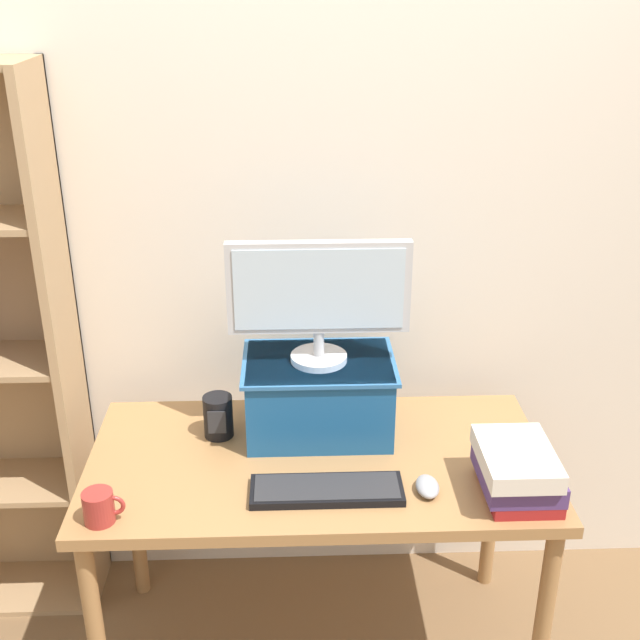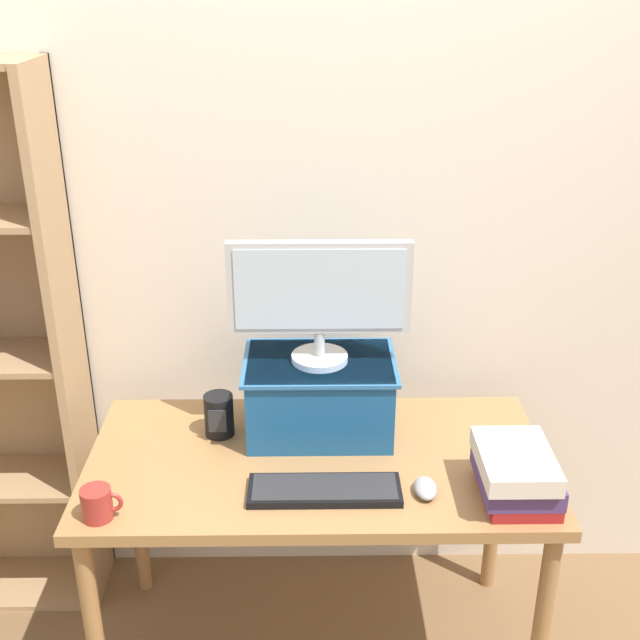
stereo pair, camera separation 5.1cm
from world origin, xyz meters
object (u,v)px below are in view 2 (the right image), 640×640
(riser_box, at_px, (320,394))
(coffee_mug, at_px, (98,504))
(computer_monitor, at_px, (320,295))
(desk_speaker, at_px, (219,415))
(keyboard, at_px, (325,490))
(book_stack, at_px, (516,473))
(computer_mouse, at_px, (426,488))
(desk, at_px, (317,481))

(riser_box, height_order, coffee_mug, riser_box)
(computer_monitor, height_order, desk_speaker, computer_monitor)
(keyboard, height_order, coffee_mug, coffee_mug)
(keyboard, relative_size, book_stack, 1.57)
(keyboard, xyz_separation_m, computer_mouse, (0.28, -0.00, 0.01))
(keyboard, xyz_separation_m, book_stack, (0.52, -0.02, 0.06))
(riser_box, bearing_deg, desk_speaker, -175.81)
(keyboard, distance_m, coffee_mug, 0.60)
(desk, relative_size, book_stack, 5.06)
(desk, xyz_separation_m, desk_speaker, (-0.30, 0.13, 0.15))
(book_stack, height_order, coffee_mug, book_stack)
(riser_box, distance_m, computer_mouse, 0.46)
(keyboard, distance_m, desk_speaker, 0.45)
(computer_mouse, xyz_separation_m, coffee_mug, (-0.87, -0.09, 0.03))
(desk, bearing_deg, riser_box, 86.82)
(book_stack, bearing_deg, desk, 160.05)
(desk, bearing_deg, book_stack, -19.95)
(coffee_mug, relative_size, desk_speaker, 0.83)
(computer_mouse, bearing_deg, desk_speaker, 152.19)
(keyboard, relative_size, desk_speaker, 3.15)
(computer_mouse, height_order, desk_speaker, desk_speaker)
(desk, relative_size, coffee_mug, 12.26)
(desk, xyz_separation_m, coffee_mug, (-0.58, -0.27, 0.13))
(computer_monitor, relative_size, book_stack, 1.99)
(computer_monitor, bearing_deg, desk_speaker, -176.09)
(coffee_mug, bearing_deg, computer_monitor, 36.19)
(computer_monitor, distance_m, desk_speaker, 0.50)
(keyboard, distance_m, computer_mouse, 0.28)
(desk, height_order, book_stack, book_stack)
(computer_monitor, xyz_separation_m, keyboard, (0.01, -0.33, -0.44))
(computer_monitor, xyz_separation_m, desk_speaker, (-0.31, -0.02, -0.39))
(riser_box, height_order, computer_monitor, computer_monitor)
(computer_monitor, relative_size, keyboard, 1.27)
(computer_mouse, bearing_deg, coffee_mug, -173.91)
(desk_speaker, bearing_deg, keyboard, -44.37)
(desk, bearing_deg, coffee_mug, -154.65)
(keyboard, height_order, book_stack, book_stack)
(computer_mouse, relative_size, book_stack, 0.39)
(computer_monitor, bearing_deg, desk, -93.21)
(riser_box, xyz_separation_m, computer_monitor, (0.00, -0.00, 0.33))
(desk, xyz_separation_m, computer_monitor, (0.01, 0.16, 0.54))
(desk, height_order, riser_box, riser_box)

